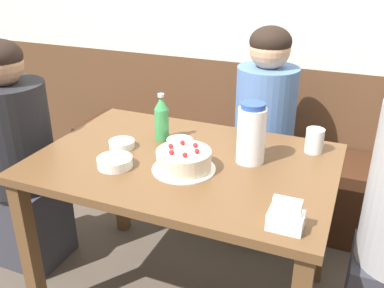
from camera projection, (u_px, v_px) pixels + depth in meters
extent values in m
cube|color=brown|center=(250.00, 132.00, 2.77)|extent=(4.80, 0.04, 0.90)
cube|color=#381E11|center=(238.00, 177.00, 2.67)|extent=(2.19, 0.38, 0.45)
cube|color=brown|center=(184.00, 163.00, 1.77)|extent=(1.22, 0.83, 0.03)
cube|color=brown|center=(30.00, 252.00, 1.82)|extent=(0.06, 0.06, 0.70)
cube|color=brown|center=(120.00, 176.00, 2.43)|extent=(0.06, 0.06, 0.70)
cube|color=brown|center=(323.00, 220.00, 2.03)|extent=(0.06, 0.06, 0.70)
cylinder|color=white|center=(184.00, 169.00, 1.68)|extent=(0.25, 0.25, 0.01)
cylinder|color=beige|center=(184.00, 160.00, 1.66)|extent=(0.22, 0.22, 0.08)
sphere|color=red|center=(182.00, 143.00, 1.70)|extent=(0.02, 0.02, 0.02)
sphere|color=red|center=(171.00, 146.00, 1.67)|extent=(0.02, 0.02, 0.02)
sphere|color=red|center=(171.00, 152.00, 1.62)|extent=(0.02, 0.02, 0.02)
sphere|color=red|center=(185.00, 155.00, 1.59)|extent=(0.02, 0.02, 0.02)
sphere|color=red|center=(197.00, 151.00, 1.62)|extent=(0.02, 0.02, 0.02)
sphere|color=red|center=(195.00, 145.00, 1.67)|extent=(0.02, 0.02, 0.02)
cylinder|color=white|center=(251.00, 135.00, 1.70)|extent=(0.11, 0.11, 0.23)
cylinder|color=#28479E|center=(253.00, 106.00, 1.65)|extent=(0.10, 0.10, 0.02)
cylinder|color=#388E4C|center=(162.00, 125.00, 1.92)|extent=(0.06, 0.06, 0.15)
cone|color=#388E4C|center=(161.00, 103.00, 1.87)|extent=(0.06, 0.06, 0.06)
cylinder|color=silver|center=(161.00, 95.00, 1.86)|extent=(0.03, 0.03, 0.01)
cube|color=white|center=(286.00, 220.00, 1.32)|extent=(0.11, 0.08, 0.05)
cube|color=white|center=(287.00, 206.00, 1.30)|extent=(0.09, 0.03, 0.05)
cylinder|color=white|center=(122.00, 144.00, 1.86)|extent=(0.11, 0.11, 0.03)
cylinder|color=white|center=(180.00, 143.00, 1.87)|extent=(0.12, 0.12, 0.04)
cylinder|color=white|center=(115.00, 162.00, 1.70)|extent=(0.14, 0.14, 0.04)
cylinder|color=silver|center=(314.00, 141.00, 1.81)|extent=(0.08, 0.08, 0.10)
cube|color=#33333D|center=(259.00, 195.00, 2.48)|extent=(0.30, 0.34, 0.45)
cylinder|color=#4C70AD|center=(265.00, 116.00, 2.28)|extent=(0.32, 0.32, 0.53)
sphere|color=tan|center=(270.00, 49.00, 2.13)|extent=(0.21, 0.21, 0.21)
ellipsoid|color=black|center=(271.00, 42.00, 2.12)|extent=(0.21, 0.21, 0.16)
cube|color=#33333D|center=(30.00, 221.00, 2.25)|extent=(0.34, 0.30, 0.45)
cylinder|color=black|center=(14.00, 136.00, 2.04)|extent=(0.35, 0.35, 0.52)
sphere|color=#A87A5B|center=(0.00, 64.00, 1.90)|extent=(0.20, 0.20, 0.20)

